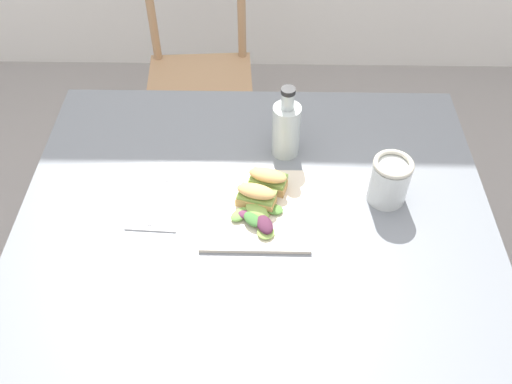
# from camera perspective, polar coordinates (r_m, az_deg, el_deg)

# --- Properties ---
(dining_table) EXTENTS (1.10, 0.99, 0.74)m
(dining_table) POSITION_cam_1_polar(r_m,az_deg,el_deg) (1.35, -0.09, -6.72)
(dining_table) COLOR slate
(dining_table) RESTS_ON ground
(chair_wooden_far) EXTENTS (0.43, 0.43, 0.87)m
(chair_wooden_far) POSITION_cam_1_polar(r_m,az_deg,el_deg) (2.17, -5.89, 11.84)
(chair_wooden_far) COLOR tan
(chair_wooden_far) RESTS_ON ground
(plate_lunch) EXTENTS (0.25, 0.25, 0.01)m
(plate_lunch) POSITION_cam_1_polar(r_m,az_deg,el_deg) (1.27, -0.03, -1.79)
(plate_lunch) COLOR beige
(plate_lunch) RESTS_ON dining_table
(sandwich_half_front) EXTENTS (0.10, 0.07, 0.06)m
(sandwich_half_front) POSITION_cam_1_polar(r_m,az_deg,el_deg) (1.25, 0.02, -0.37)
(sandwich_half_front) COLOR tan
(sandwich_half_front) RESTS_ON plate_lunch
(sandwich_half_back) EXTENTS (0.10, 0.07, 0.06)m
(sandwich_half_back) POSITION_cam_1_polar(r_m,az_deg,el_deg) (1.29, 1.24, 1.32)
(sandwich_half_back) COLOR tan
(sandwich_half_back) RESTS_ON plate_lunch
(salad_mixed_greens) EXTENTS (0.13, 0.12, 0.02)m
(salad_mixed_greens) POSITION_cam_1_polar(r_m,az_deg,el_deg) (1.23, 0.13, -2.63)
(salad_mixed_greens) COLOR #84A84C
(salad_mixed_greens) RESTS_ON plate_lunch
(napkin_folded) EXTENTS (0.13, 0.22, 0.00)m
(napkin_folded) POSITION_cam_1_polar(r_m,az_deg,el_deg) (1.32, -10.12, -0.44)
(napkin_folded) COLOR white
(napkin_folded) RESTS_ON dining_table
(fork_on_napkin) EXTENTS (0.04, 0.19, 0.00)m
(fork_on_napkin) POSITION_cam_1_polar(r_m,az_deg,el_deg) (1.33, -9.96, 0.22)
(fork_on_napkin) COLOR silver
(fork_on_napkin) RESTS_ON napkin_folded
(bottle_cold_brew) EXTENTS (0.07, 0.07, 0.20)m
(bottle_cold_brew) POSITION_cam_1_polar(r_m,az_deg,el_deg) (1.37, 3.16, 6.36)
(bottle_cold_brew) COLOR black
(bottle_cold_brew) RESTS_ON dining_table
(mason_jar_iced_tea) EXTENTS (0.09, 0.09, 0.12)m
(mason_jar_iced_tea) POSITION_cam_1_polar(r_m,az_deg,el_deg) (1.30, 13.74, 1.00)
(mason_jar_iced_tea) COLOR #995623
(mason_jar_iced_tea) RESTS_ON dining_table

